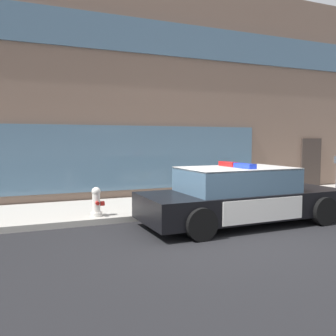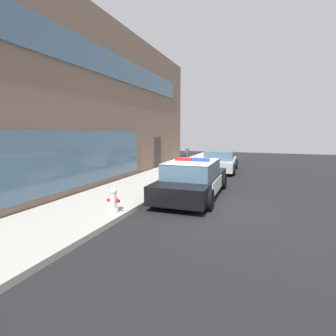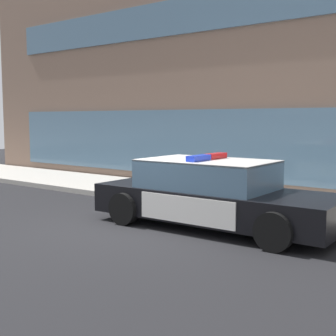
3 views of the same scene
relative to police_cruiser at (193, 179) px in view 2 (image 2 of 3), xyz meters
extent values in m
plane|color=black|center=(-1.35, -0.97, -0.68)|extent=(48.00, 48.00, 0.00)
cube|color=#B2ADA3|center=(-1.35, 2.59, -0.60)|extent=(48.00, 2.89, 0.15)
cube|color=slate|center=(-4.22, 4.05, 0.77)|extent=(14.76, 0.08, 2.10)
cube|color=#382D28|center=(6.12, 4.05, 0.37)|extent=(1.00, 0.08, 2.10)
cube|color=slate|center=(-1.27, 4.05, 4.72)|extent=(20.67, 0.08, 1.10)
cube|color=black|center=(0.06, 0.00, -0.18)|extent=(5.08, 1.95, 0.60)
cube|color=silver|center=(1.68, 0.03, -0.01)|extent=(1.75, 1.85, 0.05)
cube|color=silver|center=(-1.71, -0.03, -0.01)|extent=(1.45, 1.84, 0.05)
cube|color=silver|center=(-0.06, 0.94, -0.18)|extent=(2.12, 0.07, 0.51)
cube|color=silver|center=(-0.02, -0.94, -0.18)|extent=(2.12, 0.07, 0.51)
cube|color=yellow|center=(-0.06, 0.95, -0.18)|extent=(0.22, 0.02, 0.26)
cube|color=slate|center=(-0.14, 0.00, 0.39)|extent=(2.66, 1.72, 0.60)
cube|color=silver|center=(-0.14, 0.00, 0.68)|extent=(2.66, 1.72, 0.04)
cube|color=red|center=(-0.15, 0.33, 0.76)|extent=(0.21, 0.63, 0.11)
cube|color=blue|center=(-0.14, -0.34, 0.76)|extent=(0.21, 0.63, 0.11)
cylinder|color=black|center=(1.71, 0.96, -0.34)|extent=(0.68, 0.23, 0.68)
cylinder|color=black|center=(1.74, -0.89, -0.34)|extent=(0.68, 0.23, 0.68)
cylinder|color=black|center=(-1.62, 0.89, -0.34)|extent=(0.68, 0.23, 0.68)
cylinder|color=black|center=(-1.59, -0.96, -0.34)|extent=(0.68, 0.23, 0.68)
cylinder|color=silver|center=(-3.21, 1.50, -0.48)|extent=(0.28, 0.28, 0.10)
cylinder|color=silver|center=(-3.21, 1.50, -0.20)|extent=(0.19, 0.19, 0.45)
sphere|color=silver|center=(-3.21, 1.50, 0.09)|extent=(0.22, 0.22, 0.22)
cylinder|color=#B21E19|center=(-3.21, 1.50, 0.16)|extent=(0.06, 0.06, 0.05)
cylinder|color=#B21E19|center=(-3.21, 1.35, -0.18)|extent=(0.09, 0.10, 0.09)
cylinder|color=#B21E19|center=(-3.21, 1.64, -0.18)|extent=(0.09, 0.10, 0.09)
cylinder|color=#B21E19|center=(-3.06, 1.50, -0.22)|extent=(0.10, 0.12, 0.12)
cube|color=#B7B7BC|center=(6.76, 0.10, -0.20)|extent=(4.36, 2.08, 0.56)
cube|color=slate|center=(6.76, 0.10, 0.33)|extent=(2.31, 1.78, 0.56)
cylinder|color=black|center=(8.11, 1.10, -0.36)|extent=(0.65, 0.24, 0.64)
cylinder|color=black|center=(8.21, -0.74, -0.36)|extent=(0.65, 0.24, 0.64)
cylinder|color=black|center=(5.30, 0.94, -0.36)|extent=(0.65, 0.24, 0.64)
cylinder|color=black|center=(5.41, -0.90, -0.36)|extent=(0.65, 0.24, 0.64)
cylinder|color=slate|center=(4.97, 1.69, 0.02)|extent=(0.06, 0.06, 1.10)
cube|color=#474C51|center=(4.97, 1.69, 0.69)|extent=(0.12, 0.18, 0.24)
camera|label=1|loc=(-4.91, -7.27, 1.35)|focal=38.32mm
camera|label=2|loc=(-9.49, -2.54, 1.79)|focal=27.89mm
camera|label=3|loc=(4.90, -7.93, 1.53)|focal=49.24mm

